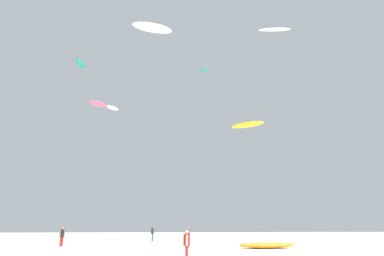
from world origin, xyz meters
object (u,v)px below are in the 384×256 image
object	(u,v)px
kite_aloft_1	(152,28)
kite_aloft_3	(81,64)
person_right	(153,233)
kite_aloft_0	(274,30)
person_left	(188,236)
kite_aloft_6	(113,108)
person_foreground	(187,243)
kite_aloft_4	(247,125)
kite_aloft_5	(204,70)
kite_grounded_near	(267,245)
person_midground	(62,235)
kite_aloft_2	(98,104)

from	to	relation	value
kite_aloft_1	kite_aloft_3	distance (m)	26.97
person_right	kite_aloft_0	world-z (taller)	kite_aloft_0
person_left	person_right	xyz separation A→B (m)	(-3.22, 9.44, -0.03)
kite_aloft_3	kite_aloft_6	bearing A→B (deg)	-3.46
person_foreground	kite_aloft_0	bearing A→B (deg)	60.96
kite_aloft_4	kite_aloft_5	size ratio (longest dim) A/B	1.74
kite_aloft_3	kite_aloft_4	size ratio (longest dim) A/B	1.08
kite_grounded_near	kite_aloft_1	size ratio (longest dim) A/B	1.05
person_foreground	person_left	bearing A→B (deg)	89.46
person_midground	kite_aloft_2	bearing A→B (deg)	-43.39
person_right	kite_aloft_4	distance (m)	15.78
person_foreground	kite_aloft_1	bearing A→B (deg)	105.86
kite_aloft_1	kite_aloft_6	xyz separation A→B (m)	(-7.39, 22.21, -1.47)
person_midground	kite_aloft_5	xyz separation A→B (m)	(14.62, 21.88, 25.84)
kite_aloft_1	kite_aloft_2	size ratio (longest dim) A/B	1.61
kite_aloft_1	kite_aloft_4	bearing A→B (deg)	25.36
kite_aloft_1	kite_aloft_5	xyz separation A→B (m)	(7.64, 21.22, 5.26)
kite_aloft_2	kite_aloft_6	world-z (taller)	kite_aloft_6
person_foreground	kite_aloft_6	world-z (taller)	kite_aloft_6
person_right	kite_grounded_near	size ratio (longest dim) A/B	0.33
kite_grounded_near	kite_aloft_5	distance (m)	36.85
person_right	kite_aloft_3	xyz separation A→B (m)	(-13.67, 15.99, 27.04)
person_left	kite_aloft_4	xyz separation A→B (m)	(7.19, 7.99, 11.73)
person_midground	kite_aloft_6	bearing A→B (deg)	-47.65
kite_aloft_0	kite_aloft_6	distance (m)	28.11
person_midground	person_left	size ratio (longest dim) A/B	0.99
kite_aloft_1	kite_aloft_3	xyz separation A→B (m)	(-13.29, 22.56, 6.44)
person_left	kite_aloft_0	xyz separation A→B (m)	(11.64, 9.48, 24.99)
kite_aloft_1	kite_aloft_5	bearing A→B (deg)	70.21
person_foreground	kite_aloft_2	distance (m)	36.76
person_midground	kite_aloft_5	bearing A→B (deg)	-82.43
kite_grounded_near	kite_aloft_6	xyz separation A→B (m)	(-17.05, 26.51, 19.77)
person_foreground	kite_aloft_4	bearing A→B (deg)	69.66
kite_aloft_2	kite_aloft_1	bearing A→B (deg)	-63.02
kite_grounded_near	kite_aloft_6	size ratio (longest dim) A/B	1.80
person_midground	kite_aloft_3	size ratio (longest dim) A/B	0.37
kite_aloft_3	kite_aloft_4	distance (m)	33.43
person_right	person_midground	bearing A→B (deg)	23.01
person_left	kite_aloft_2	world-z (taller)	kite_aloft_2
kite_aloft_2	kite_aloft_3	world-z (taller)	kite_aloft_3
kite_grounded_near	kite_aloft_2	xyz separation A→B (m)	(-18.27, 21.22, 18.59)
person_midground	kite_aloft_0	world-z (taller)	kite_aloft_0
kite_aloft_0	kite_aloft_3	world-z (taller)	kite_aloft_3
kite_aloft_2	kite_aloft_5	distance (m)	18.58
kite_aloft_2	kite_aloft_3	distance (m)	11.67
kite_aloft_6	person_foreground	bearing A→B (deg)	-73.60
kite_aloft_0	kite_aloft_1	xyz separation A→B (m)	(-15.24, -6.60, -4.43)
person_midground	kite_aloft_2	size ratio (longest dim) A/B	0.57
person_midground	kite_aloft_1	size ratio (longest dim) A/B	0.36
person_right	kite_aloft_1	xyz separation A→B (m)	(-0.37, -6.57, 20.60)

